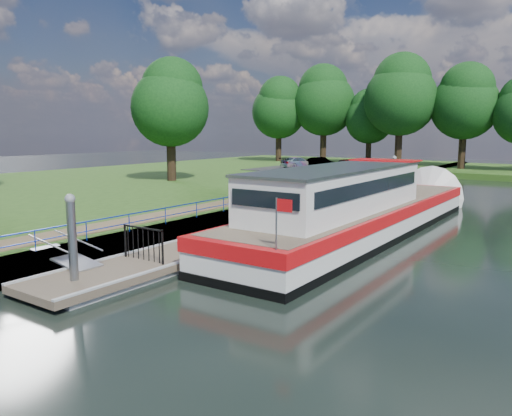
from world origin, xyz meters
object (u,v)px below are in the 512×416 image
Objects in this scene: car_a at (344,165)px; car_b at (320,163)px; car_c at (298,163)px; pontoon at (302,220)px; barge at (366,210)px.

car_a is 0.96× the size of car_b.
car_b is at bearing -142.06° from car_c.
car_c reaches higher than pontoon.
car_c is at bearing -167.91° from car_a.
car_b is 0.89× the size of car_c.
barge is 27.35m from car_a.
pontoon is 25.58m from car_a.
car_b reaches higher than car_a.
barge is at bearing -50.68° from car_a.
car_b is (-3.04, 0.72, 0.01)m from car_a.
car_a is at bearing 116.86° from barge.
car_a is 0.85× the size of car_c.
pontoon is at bearing 141.93° from car_c.
pontoon is at bearing -137.06° from car_b.
pontoon is 27.42m from car_b.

